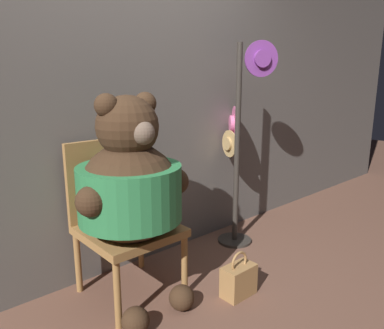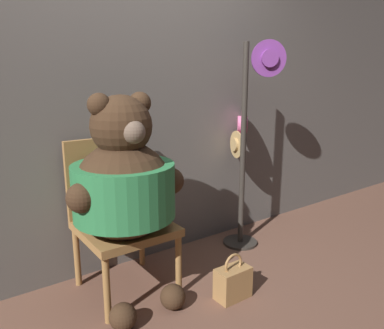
{
  "view_description": "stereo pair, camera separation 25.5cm",
  "coord_description": "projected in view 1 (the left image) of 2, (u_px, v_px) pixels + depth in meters",
  "views": [
    {
      "loc": [
        -1.31,
        -1.56,
        1.35
      ],
      "look_at": [
        0.34,
        0.29,
        0.76
      ],
      "focal_mm": 35.0,
      "sensor_mm": 36.0,
      "label": 1
    },
    {
      "loc": [
        -1.11,
        -1.72,
        1.35
      ],
      "look_at": [
        0.34,
        0.29,
        0.76
      ],
      "focal_mm": 35.0,
      "sensor_mm": 36.0,
      "label": 2
    }
  ],
  "objects": [
    {
      "name": "wall_back",
      "position": [
        115.0,
        84.0,
        2.49
      ],
      "size": [
        8.0,
        0.1,
        2.6
      ],
      "color": "#66605B",
      "rests_on": "ground_plane"
    },
    {
      "name": "handbag_on_ground",
      "position": [
        239.0,
        280.0,
        2.35
      ],
      "size": [
        0.22,
        0.13,
        0.3
      ],
      "color": "#A87A47",
      "rests_on": "ground_plane"
    },
    {
      "name": "teddy_bear",
      "position": [
        130.0,
        186.0,
        2.14
      ],
      "size": [
        0.72,
        0.64,
        1.27
      ],
      "color": "#3D2819",
      "rests_on": "ground_plane"
    },
    {
      "name": "chair",
      "position": [
        121.0,
        214.0,
        2.35
      ],
      "size": [
        0.54,
        0.54,
        0.96
      ],
      "color": "#9E703D",
      "rests_on": "ground_plane"
    },
    {
      "name": "hat_display_rack",
      "position": [
        240.0,
        140.0,
        3.01
      ],
      "size": [
        0.42,
        0.41,
        1.62
      ],
      "color": "#332D28",
      "rests_on": "ground_plane"
    },
    {
      "name": "ground_plane",
      "position": [
        182.0,
        302.0,
        2.3
      ],
      "size": [
        14.0,
        14.0,
        0.0
      ],
      "primitive_type": "plane",
      "color": "brown"
    }
  ]
}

